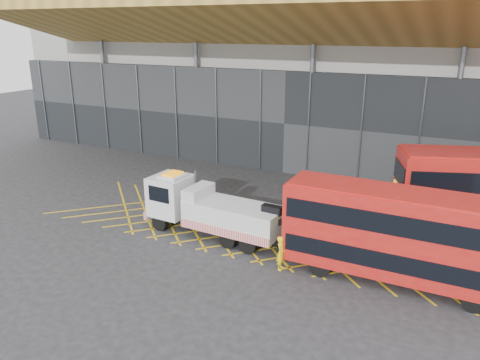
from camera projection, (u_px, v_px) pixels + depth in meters
The scene contains 6 objects.
ground_plane at pixel (186, 217), 28.91m from camera, with size 120.00×120.00×0.00m, color #262628.
road_markings at pixel (244, 229), 27.22m from camera, with size 24.76×7.16×0.01m.
construction_building at pixel (314, 53), 40.96m from camera, with size 55.00×23.97×18.00m.
recovery_truck at pixel (209, 209), 26.00m from camera, with size 9.60×2.79×3.34m.
bus_towed at pixel (404, 234), 20.80m from camera, with size 10.78×2.60×4.37m.
worker at pixel (281, 253), 22.44m from camera, with size 0.63×0.41×1.72m, color yellow.
Camera 1 is at (14.87, -22.49, 11.20)m, focal length 35.00 mm.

